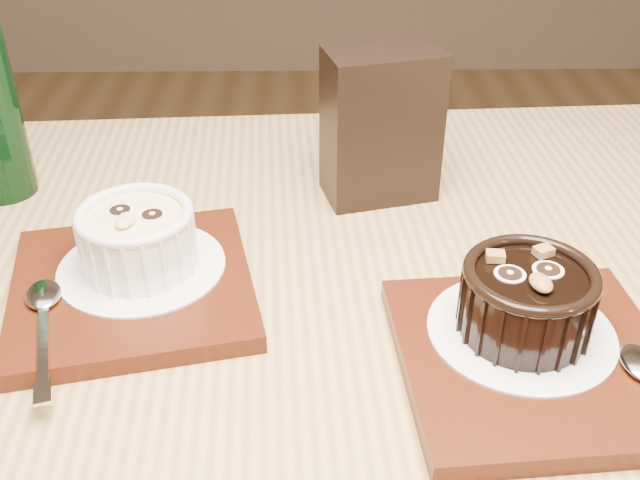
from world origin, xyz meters
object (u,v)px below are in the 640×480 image
at_px(tray_right, 534,360).
at_px(ramekin_dark, 527,298).
at_px(tray_left, 133,287).
at_px(table, 307,428).
at_px(ramekin_white, 137,236).
at_px(condiment_stand, 381,126).

distance_m(tray_right, ramekin_dark, 0.04).
distance_m(tray_left, ramekin_dark, 0.29).
distance_m(table, ramekin_dark, 0.20).
xyz_separation_m(table, ramekin_white, (-0.13, 0.07, 0.14)).
bearing_deg(table, tray_right, -11.85).
bearing_deg(table, tray_left, 157.52).
distance_m(tray_left, tray_right, 0.30).
bearing_deg(ramekin_white, tray_left, -93.72).
bearing_deg(table, condiment_stand, 72.07).
xyz_separation_m(ramekin_dark, condiment_stand, (-0.08, 0.22, 0.02)).
xyz_separation_m(tray_left, ramekin_white, (0.01, 0.02, 0.04)).
bearing_deg(tray_left, ramekin_dark, -13.30).
distance_m(table, condiment_stand, 0.28).
relative_size(tray_right, ramekin_dark, 1.97).
height_order(table, condiment_stand, condiment_stand).
bearing_deg(ramekin_dark, tray_right, -85.67).
height_order(tray_left, condiment_stand, condiment_stand).
relative_size(table, ramekin_dark, 13.60).
bearing_deg(ramekin_dark, ramekin_white, 154.34).
relative_size(tray_left, tray_right, 1.00).
xyz_separation_m(ramekin_white, condiment_stand, (0.20, 0.14, 0.03)).
distance_m(ramekin_white, tray_right, 0.30).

